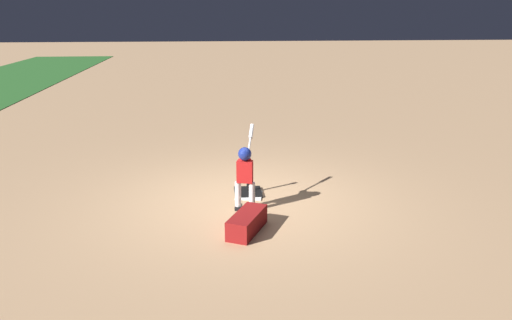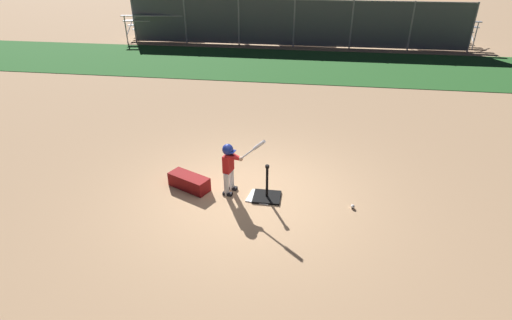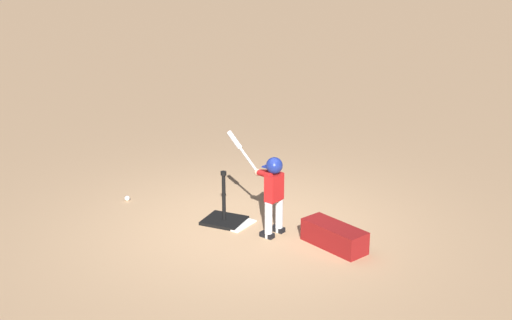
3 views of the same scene
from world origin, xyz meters
TOP-DOWN VIEW (x-y plane):
  - ground_plane at (0.00, 0.00)m, footprint 90.00×90.00m
  - home_plate at (0.21, -0.06)m, footprint 0.51×0.51m
  - batting_tee at (0.34, -0.06)m, footprint 0.51×0.46m
  - batter_child at (-0.37, 0.03)m, footprint 0.83×0.38m
  - baseball at (1.93, -0.17)m, footprint 0.07×0.07m
  - equipment_bag at (-1.21, 0.07)m, footprint 0.90×0.65m

SIDE VIEW (x-z plane):
  - ground_plane at x=0.00m, z-range 0.00..0.00m
  - home_plate at x=0.21m, z-range 0.00..0.02m
  - baseball at x=1.93m, z-range 0.00..0.07m
  - batting_tee at x=0.34m, z-range -0.27..0.43m
  - equipment_bag at x=-1.21m, z-range 0.00..0.28m
  - batter_child at x=-0.37m, z-range 0.03..1.27m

